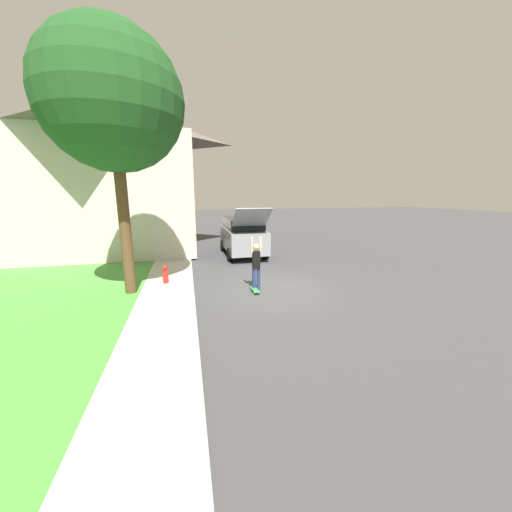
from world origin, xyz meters
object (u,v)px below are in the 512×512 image
at_px(lawn_tree_far, 155,162).
at_px(car_down_street, 239,226).
at_px(lawn_tree_near, 113,101).
at_px(fire_hydrant, 165,274).
at_px(skateboarder, 256,263).
at_px(suv_parked, 243,235).
at_px(skateboard, 255,289).

distance_m(lawn_tree_far, car_down_street, 9.21).
bearing_deg(lawn_tree_near, fire_hydrant, 34.81).
xyz_separation_m(skateboarder, fire_hydrant, (-3.21, 1.32, -0.57)).
distance_m(car_down_street, skateboarder, 15.72).
distance_m(lawn_tree_far, fire_hydrant, 10.90).
bearing_deg(lawn_tree_far, suv_parked, -44.66).
xyz_separation_m(lawn_tree_near, skateboarder, (4.31, -0.55, -5.12)).
bearing_deg(lawn_tree_far, skateboard, -69.93).
height_order(lawn_tree_far, fire_hydrant, lawn_tree_far).
xyz_separation_m(lawn_tree_near, lawn_tree_far, (0.14, 10.38, -0.64)).
height_order(suv_parked, fire_hydrant, suv_parked).
xyz_separation_m(suv_parked, car_down_street, (1.48, 9.44, -0.48)).
bearing_deg(fire_hydrant, skateboarder, -22.33).
bearing_deg(skateboard, lawn_tree_near, 170.08).
xyz_separation_m(lawn_tree_far, skateboard, (4.06, -11.12, -5.39)).
distance_m(car_down_street, fire_hydrant, 15.24).
bearing_deg(lawn_tree_near, skateboard, -9.92).
xyz_separation_m(suv_parked, fire_hydrant, (-3.91, -4.81, -0.72)).
xyz_separation_m(skateboarder, skateboard, (-0.10, -0.18, -0.91)).
distance_m(lawn_tree_far, suv_parked, 8.09).
bearing_deg(suv_parked, fire_hydrant, -129.08).
xyz_separation_m(lawn_tree_far, skateboarder, (4.16, -10.94, -4.48)).
bearing_deg(lawn_tree_near, suv_parked, 48.08).
height_order(car_down_street, skateboard, car_down_street).
bearing_deg(fire_hydrant, skateboard, -25.80).
bearing_deg(lawn_tree_near, lawn_tree_far, 89.21).
relative_size(lawn_tree_near, suv_parked, 1.56).
distance_m(suv_parked, skateboarder, 6.17).
relative_size(lawn_tree_far, skateboarder, 3.88).
height_order(lawn_tree_near, skateboarder, lawn_tree_near).
relative_size(suv_parked, skateboarder, 2.73).
bearing_deg(skateboard, lawn_tree_far, 110.07).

